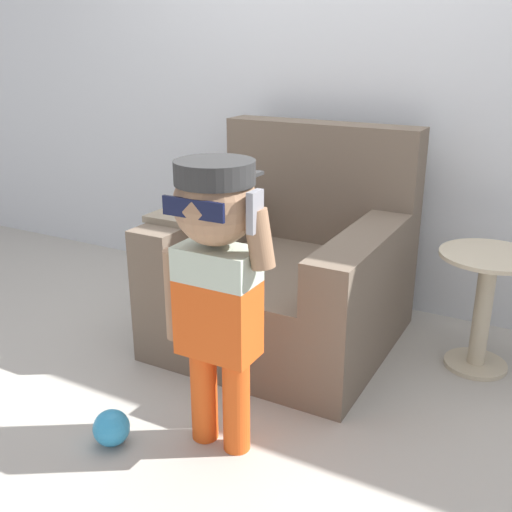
{
  "coord_description": "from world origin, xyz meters",
  "views": [
    {
      "loc": [
        1.17,
        -2.44,
        1.39
      ],
      "look_at": [
        0.09,
        -0.46,
        0.58
      ],
      "focal_mm": 42.0,
      "sensor_mm": 36.0,
      "label": 1
    }
  ],
  "objects_px": {
    "armchair": "(288,272)",
    "person_child": "(216,265)",
    "side_table": "(484,300)",
    "toy_ball": "(111,428)"
  },
  "relations": [
    {
      "from": "armchair",
      "to": "side_table",
      "type": "distance_m",
      "value": 0.9
    },
    {
      "from": "person_child",
      "to": "side_table",
      "type": "relative_size",
      "value": 1.93
    },
    {
      "from": "person_child",
      "to": "toy_ball",
      "type": "distance_m",
      "value": 0.74
    },
    {
      "from": "side_table",
      "to": "person_child",
      "type": "bearing_deg",
      "value": -125.43
    },
    {
      "from": "side_table",
      "to": "toy_ball",
      "type": "distance_m",
      "value": 1.65
    },
    {
      "from": "armchair",
      "to": "person_child",
      "type": "relative_size",
      "value": 0.99
    },
    {
      "from": "person_child",
      "to": "side_table",
      "type": "height_order",
      "value": "person_child"
    },
    {
      "from": "armchair",
      "to": "person_child",
      "type": "distance_m",
      "value": 0.98
    },
    {
      "from": "person_child",
      "to": "toy_ball",
      "type": "height_order",
      "value": "person_child"
    },
    {
      "from": "armchair",
      "to": "toy_ball",
      "type": "height_order",
      "value": "armchair"
    }
  ]
}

